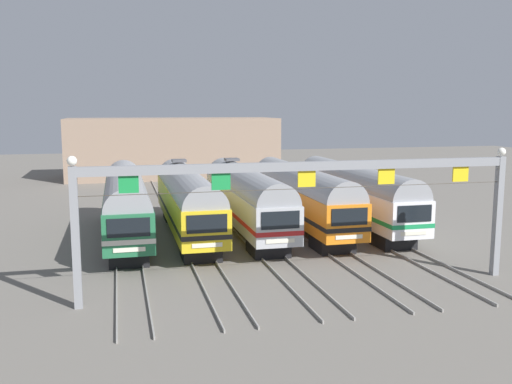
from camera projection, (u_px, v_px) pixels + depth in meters
The scene contains 9 objects.
ground_plane at pixel (246, 233), 41.30m from camera, with size 160.00×160.00×0.00m, color slate.
track_bed at pixel (209, 197), 57.62m from camera, with size 18.48×70.00×0.15m.
commuter_train_green at pixel (126, 201), 38.90m from camera, with size 2.88×18.06×4.77m.
commuter_train_yellow at pixel (187, 199), 39.90m from camera, with size 2.88×18.06×5.05m.
commuter_train_stainless at pixel (246, 197), 40.91m from camera, with size 2.88×18.06×5.05m.
commuter_train_orange at pixel (301, 194), 41.91m from camera, with size 2.88×18.06×4.77m.
commuter_train_white at pixel (354, 192), 42.91m from camera, with size 2.88×18.06×4.77m.
catenary_gantry at pixel (307, 186), 27.56m from camera, with size 22.22×0.44×6.97m.
maintenance_building at pixel (173, 147), 74.86m from camera, with size 27.06×10.00×7.74m, color gray.
Camera 1 is at (-8.92, -39.42, 9.04)m, focal length 39.59 mm.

